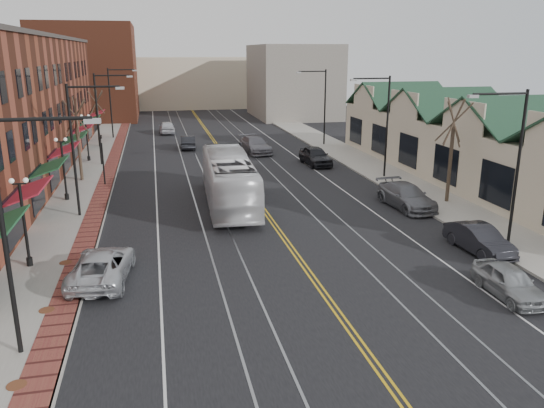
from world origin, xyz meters
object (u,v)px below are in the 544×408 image
parked_car_a (509,282)px  transit_bus (229,180)px  parked_car_c (406,196)px  parked_car_d (315,156)px  parked_car_b (479,239)px  parked_suv (102,266)px

parked_car_a → transit_bus: bearing=122.0°
parked_car_c → parked_car_d: parked_car_d is taller
parked_car_b → parked_car_a: bearing=-113.0°
parked_car_b → parked_car_d: bearing=91.1°
transit_bus → parked_suv: size_ratio=2.39×
parked_car_b → parked_car_c: bearing=86.3°
parked_car_b → parked_car_d: 22.93m
parked_suv → parked_car_d: size_ratio=1.05×
parked_suv → parked_car_d: bearing=-120.6°
parked_suv → parked_car_b: bearing=-175.2°
transit_bus → parked_car_a: bearing=122.9°
parked_car_b → transit_bus: bearing=131.0°
parked_car_a → parked_car_b: 5.14m
parked_suv → parked_car_b: (18.54, -0.50, -0.01)m
transit_bus → parked_car_a: transit_bus is taller
parked_suv → parked_car_d: parked_car_d is taller
transit_bus → parked_car_b: transit_bus is taller
parked_car_a → parked_car_d: (0.00, 27.71, 0.17)m
parked_car_a → parked_car_d: size_ratio=0.80×
transit_bus → parked_car_c: 11.79m
parked_suv → parked_car_c: bearing=-150.9°
transit_bus → parked_suv: bearing=59.3°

